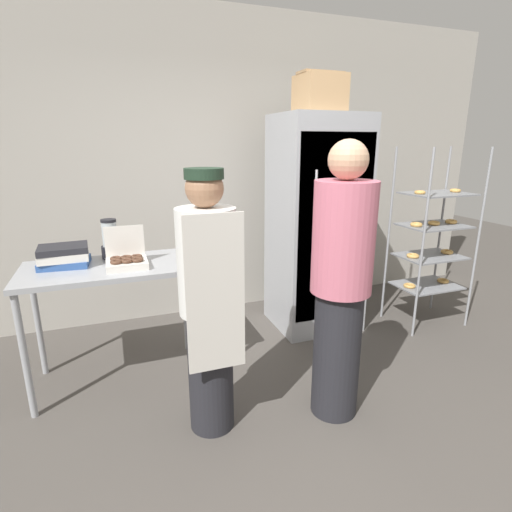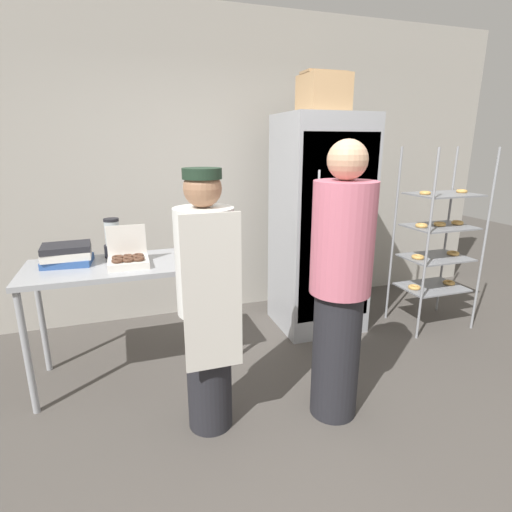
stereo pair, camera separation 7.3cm
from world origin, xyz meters
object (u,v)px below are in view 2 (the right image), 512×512
(binder_stack, at_px, (67,254))
(baking_rack, at_px, (437,242))
(refrigerator, at_px, (320,226))
(blender_pitcher, at_px, (113,240))
(cardboard_storage_box, at_px, (323,93))
(person_baker, at_px, (207,302))
(person_customer, at_px, (340,285))
(donut_box, at_px, (128,260))

(binder_stack, bearing_deg, baking_rack, -1.38)
(refrigerator, xyz_separation_m, blender_pitcher, (-1.80, -0.17, 0.04))
(binder_stack, distance_m, cardboard_storage_box, 2.38)
(baking_rack, xyz_separation_m, person_baker, (-2.35, -0.77, 0.00))
(blender_pitcher, bearing_deg, cardboard_storage_box, 3.78)
(baking_rack, bearing_deg, blender_pitcher, 176.38)
(cardboard_storage_box, bearing_deg, person_customer, -110.79)
(blender_pitcher, height_order, person_customer, person_customer)
(cardboard_storage_box, bearing_deg, refrigerator, 47.43)
(donut_box, xyz_separation_m, person_baker, (0.41, -0.66, -0.11))
(refrigerator, xyz_separation_m, baking_rack, (1.05, -0.35, -0.15))
(blender_pitcher, relative_size, cardboard_storage_box, 0.80)
(person_baker, bearing_deg, baking_rack, 18.10)
(blender_pitcher, bearing_deg, baking_rack, -3.62)
(baking_rack, relative_size, binder_stack, 5.02)
(baking_rack, relative_size, donut_box, 6.21)
(binder_stack, distance_m, person_baker, 1.18)
(blender_pitcher, distance_m, cardboard_storage_box, 2.07)
(person_customer, bearing_deg, person_baker, 170.53)
(donut_box, bearing_deg, refrigerator, 14.83)
(cardboard_storage_box, xyz_separation_m, person_customer, (-0.45, -1.20, -1.23))
(donut_box, bearing_deg, binder_stack, 155.93)
(binder_stack, relative_size, cardboard_storage_box, 0.93)
(donut_box, relative_size, person_customer, 0.16)
(refrigerator, height_order, person_customer, refrigerator)
(baking_rack, height_order, person_baker, baking_rack)
(binder_stack, bearing_deg, donut_box, -24.07)
(cardboard_storage_box, height_order, person_baker, cardboard_storage_box)
(person_baker, height_order, person_customer, person_customer)
(refrigerator, relative_size, binder_stack, 5.84)
(blender_pitcher, bearing_deg, binder_stack, -161.36)
(refrigerator, xyz_separation_m, cardboard_storage_box, (-0.05, -0.05, 1.14))
(blender_pitcher, distance_m, binder_stack, 0.33)
(refrigerator, bearing_deg, blender_pitcher, -174.72)
(refrigerator, distance_m, donut_box, 1.77)
(baking_rack, height_order, cardboard_storage_box, cardboard_storage_box)
(donut_box, xyz_separation_m, cardboard_storage_box, (1.66, 0.40, 1.18))
(baking_rack, xyz_separation_m, binder_stack, (-3.17, 0.08, 0.14))
(baking_rack, distance_m, person_baker, 2.47)
(baking_rack, distance_m, cardboard_storage_box, 1.72)
(cardboard_storage_box, distance_m, person_customer, 1.78)
(refrigerator, distance_m, person_baker, 1.72)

